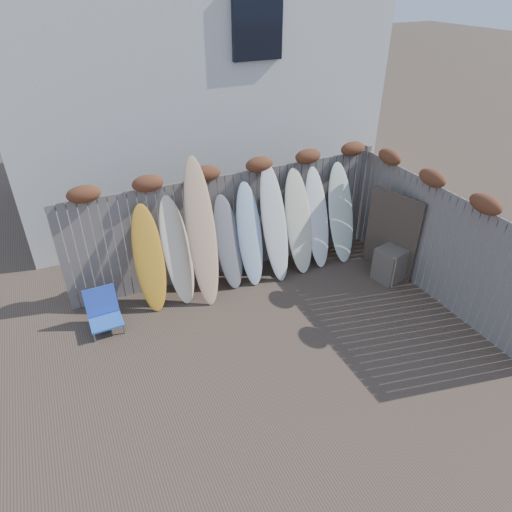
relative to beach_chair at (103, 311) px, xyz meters
name	(u,v)px	position (x,y,z in m)	size (l,w,h in m)	color
ground	(288,346)	(2.52, -1.70, -0.32)	(80.00, 80.00, 0.00)	#493A2D
back_fence	(232,216)	(2.58, 0.69, 0.87)	(6.05, 0.28, 2.24)	slate
right_fence	(437,237)	(5.51, -1.45, 0.83)	(0.28, 4.40, 2.24)	slate
house	(180,62)	(3.02, 4.80, 2.89)	(8.50, 5.50, 6.33)	silver
beach_chair	(103,311)	(0.00, 0.00, 0.00)	(0.52, 0.55, 0.68)	blue
wooden_crate	(391,264)	(5.17, -0.85, 0.01)	(0.56, 0.46, 0.65)	#483A36
lattice_panel	(392,234)	(5.30, -0.60, 0.50)	(0.05, 1.09, 1.63)	brown
surfboard_0	(149,259)	(0.90, 0.30, 0.60)	(0.50, 0.07, 1.89)	orange
surfboard_1	(177,251)	(1.39, 0.30, 0.63)	(0.48, 0.07, 1.96)	#F9E3BF
surfboard_2	(202,234)	(1.82, 0.18, 0.93)	(0.49, 0.07, 2.60)	#ECB883
surfboard_3	(228,243)	(2.34, 0.33, 0.54)	(0.49, 0.07, 1.77)	slate
surfboard_4	(250,235)	(2.76, 0.29, 0.62)	(0.46, 0.07, 1.96)	silver
surfboard_5	(274,224)	(3.24, 0.26, 0.76)	(0.49, 0.07, 2.23)	silver
surfboard_6	(299,222)	(3.77, 0.28, 0.67)	(0.54, 0.07, 2.05)	#EAE7C0
surfboard_7	(317,218)	(4.19, 0.30, 0.64)	(0.48, 0.07, 1.99)	white
surfboard_8	(341,213)	(4.72, 0.27, 0.65)	(0.54, 0.07, 2.01)	silver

